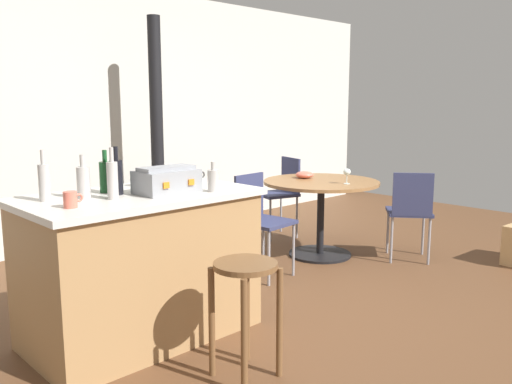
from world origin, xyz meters
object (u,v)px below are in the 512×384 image
at_px(bottle_1, 213,180).
at_px(wine_glass, 347,173).
at_px(bottle_0, 112,179).
at_px(wooden_stool, 245,292).
at_px(cup_1, 197,176).
at_px(dining_table, 321,198).
at_px(bottle_3, 105,176).
at_px(bottle_5, 116,176).
at_px(serving_bowl, 305,175).
at_px(bottle_2, 83,182).
at_px(bottle_4, 44,181).
at_px(folding_chair_near, 260,216).
at_px(kitchen_island, 141,265).
at_px(folding_chair_far, 410,208).
at_px(wood_stove, 159,193).
at_px(cup_0, 71,200).
at_px(folding_chair_left, 281,190).
at_px(cup_2, 143,179).
at_px(toolbox, 167,180).

distance_m(bottle_1, wine_glass, 1.94).
bearing_deg(bottle_0, bottle_1, -18.68).
relative_size(wooden_stool, cup_1, 5.83).
distance_m(dining_table, bottle_3, 2.44).
height_order(bottle_5, serving_bowl, bottle_5).
xyz_separation_m(bottle_2, bottle_3, (0.20, 0.10, 0.00)).
bearing_deg(bottle_4, folding_chair_near, 6.64).
relative_size(kitchen_island, folding_chair_far, 1.67).
xyz_separation_m(bottle_1, bottle_5, (-0.49, 0.33, 0.04)).
distance_m(wood_stove, serving_bowl, 1.53).
height_order(wood_stove, bottle_0, wood_stove).
height_order(kitchen_island, bottle_2, bottle_2).
relative_size(bottle_4, wine_glass, 2.04).
distance_m(folding_chair_far, bottle_3, 2.93).
xyz_separation_m(folding_chair_far, bottle_2, (-3.04, 0.39, 0.53)).
distance_m(bottle_5, cup_0, 0.44).
bearing_deg(bottle_0, bottle_5, 52.59).
bearing_deg(bottle_3, folding_chair_left, 20.79).
xyz_separation_m(bottle_4, wine_glass, (2.79, -0.05, -0.20)).
distance_m(wooden_stool, bottle_3, 1.18).
height_order(wooden_stool, dining_table, dining_table).
bearing_deg(wooden_stool, dining_table, 29.78).
xyz_separation_m(wooden_stool, bottle_1, (0.25, 0.56, 0.53)).
distance_m(dining_table, cup_0, 2.84).
relative_size(cup_0, cup_2, 0.91).
bearing_deg(toolbox, bottle_1, -35.32).
bearing_deg(cup_0, dining_table, 10.88).
bearing_deg(bottle_5, cup_2, 30.23).
bearing_deg(folding_chair_far, bottle_2, 172.68).
bearing_deg(bottle_4, serving_bowl, 9.52).
xyz_separation_m(bottle_5, cup_2, (0.29, 0.17, -0.06)).
distance_m(folding_chair_far, bottle_5, 2.91).
xyz_separation_m(folding_chair_near, wood_stove, (-0.08, 1.43, 0.04)).
xyz_separation_m(bottle_0, cup_2, (0.39, 0.30, -0.07)).
bearing_deg(bottle_2, dining_table, 6.89).
bearing_deg(wine_glass, bottle_3, 178.06).
height_order(folding_chair_near, bottle_0, bottle_0).
bearing_deg(cup_2, kitchen_island, -128.25).
bearing_deg(bottle_1, bottle_2, 153.79).
distance_m(bottle_0, cup_2, 0.49).
relative_size(kitchen_island, cup_2, 12.04).
height_order(bottle_2, wine_glass, bottle_2).
xyz_separation_m(dining_table, bottle_2, (-2.58, -0.31, 0.46)).
xyz_separation_m(wood_stove, serving_bowl, (0.95, -1.18, 0.22)).
relative_size(toolbox, bottle_3, 1.39).
bearing_deg(bottle_4, wood_stove, 41.75).
height_order(folding_chair_far, serving_bowl, folding_chair_far).
distance_m(toolbox, wine_glass, 2.14).
xyz_separation_m(toolbox, cup_0, (-0.64, -0.04, -0.03)).
height_order(toolbox, bottle_0, bottle_0).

